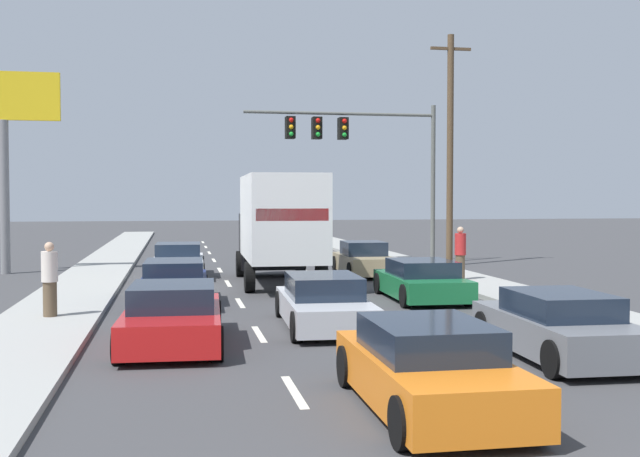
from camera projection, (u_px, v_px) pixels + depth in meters
name	position (u px, v px, depth m)	size (l,w,h in m)	color
ground_plane	(265.00, 272.00, 30.41)	(140.00, 140.00, 0.00)	#3D3D3F
sidewalk_right	(465.00, 280.00, 26.69)	(2.37, 80.00, 0.14)	#9E9E99
sidewalk_left	(80.00, 289.00, 24.31)	(2.37, 80.00, 0.14)	#9E9E99
lane_markings	(277.00, 282.00, 26.70)	(3.54, 52.00, 0.01)	silver
car_white	(178.00, 262.00, 28.49)	(2.02, 4.55, 1.27)	white
car_navy	(174.00, 284.00, 21.26)	(1.98, 4.44, 1.22)	#141E4C
car_red	(173.00, 317.00, 15.35)	(2.13, 4.63, 1.23)	red
box_truck	(279.00, 223.00, 25.82)	(2.71, 7.59, 3.68)	white
car_silver	(324.00, 303.00, 17.41)	(2.01, 4.56, 1.19)	#B7BABF
car_orange	(429.00, 369.00, 10.60)	(1.87, 4.18, 1.24)	orange
car_tan	(364.00, 260.00, 29.12)	(1.90, 4.16, 1.29)	tan
car_green	(422.00, 281.00, 22.13)	(2.10, 4.22, 1.16)	#196B38
car_gray	(557.00, 327.00, 14.11)	(1.94, 4.31, 1.22)	slate
traffic_signal_mast	(349.00, 140.00, 33.66)	(8.59, 0.69, 7.08)	#595B56
utility_pole_mid	(450.00, 148.00, 33.14)	(1.80, 0.28, 9.95)	brown
roadside_billboard	(3.00, 129.00, 29.54)	(4.21, 0.36, 7.80)	slate
pedestrian_near_corner	(50.00, 279.00, 18.13)	(0.38, 0.38, 1.76)	brown
pedestrian_mid_block	(460.00, 253.00, 26.30)	(0.38, 0.38, 1.82)	brown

